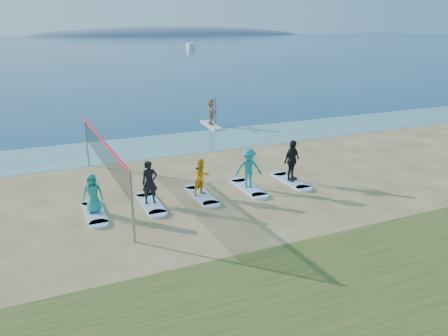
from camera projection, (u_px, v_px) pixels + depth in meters
name	position (u px, v px, depth m)	size (l,w,h in m)	color
ground	(257.00, 208.00, 16.99)	(600.00, 600.00, 0.00)	tan
shallow_water	(173.00, 144.00, 26.09)	(600.00, 600.00, 0.00)	teal
ocean	(44.00, 45.00, 155.70)	(600.00, 600.00, 0.00)	navy
island_ridge	(176.00, 35.00, 314.02)	(220.00, 56.00, 18.00)	slate
volleyball_net	(103.00, 152.00, 17.56)	(0.32, 9.09, 2.50)	gray
paddleboard	(211.00, 125.00, 30.74)	(0.70, 3.00, 0.12)	silver
paddleboarder	(211.00, 112.00, 30.44)	(1.67, 0.53, 1.80)	tan
boat_offshore_b	(190.00, 49.00, 131.89)	(1.73, 5.64, 1.56)	silver
surfboard_0	(95.00, 213.00, 16.41)	(0.70, 2.20, 0.09)	#A4D1FF
student_0	(93.00, 193.00, 16.16)	(0.73, 0.48, 1.49)	#1D8C7B
surfboard_1	(151.00, 204.00, 17.25)	(0.70, 2.20, 0.09)	#A4D1FF
student_1	(150.00, 182.00, 16.97)	(0.62, 0.41, 1.71)	black
surfboard_2	(202.00, 195.00, 18.09)	(0.70, 2.20, 0.09)	#A4D1FF
student_2	(202.00, 177.00, 17.84)	(0.74, 0.58, 1.53)	#F5A219
surfboard_3	(248.00, 188.00, 18.94)	(0.70, 2.20, 0.09)	#A4D1FF
student_3	(249.00, 168.00, 18.65)	(1.11, 0.64, 1.72)	teal
surfboard_4	(291.00, 181.00, 19.78)	(0.70, 2.20, 0.09)	#A4D1FF
student_4	(292.00, 160.00, 19.47)	(1.09, 0.45, 1.86)	black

